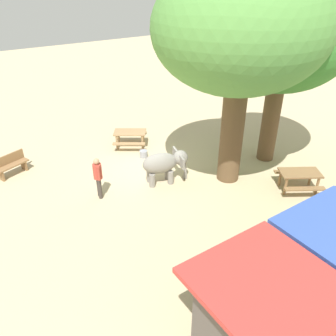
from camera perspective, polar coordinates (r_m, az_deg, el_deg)
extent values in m
plane|color=tan|center=(14.73, -3.11, 0.07)|extent=(60.00, 60.00, 0.00)
cylinder|color=gray|center=(13.81, -0.05, -0.77)|extent=(0.24, 0.24, 0.55)
cylinder|color=gray|center=(13.49, 0.45, -1.56)|extent=(0.24, 0.24, 0.55)
cylinder|color=gray|center=(13.63, -3.09, -1.27)|extent=(0.24, 0.24, 0.55)
cylinder|color=gray|center=(13.31, -2.65, -2.08)|extent=(0.24, 0.24, 0.55)
ellipsoid|color=gray|center=(13.25, -1.36, 0.82)|extent=(1.52, 1.05, 0.83)
sphere|color=gray|center=(13.43, 2.11, 1.75)|extent=(0.59, 0.59, 0.59)
cone|color=gray|center=(13.75, 2.93, -0.03)|extent=(0.18, 0.18, 0.93)
cube|color=gray|center=(13.73, 1.22, 2.43)|extent=(0.20, 0.48, 0.44)
cube|color=gray|center=(13.09, 2.32, 0.93)|extent=(0.20, 0.48, 0.44)
cylinder|color=#3F3833|center=(12.95, -11.49, -3.02)|extent=(0.14, 0.14, 0.82)
cylinder|color=#3F3833|center=(12.80, -11.29, -3.42)|extent=(0.14, 0.14, 0.82)
cylinder|color=#B23F33|center=(12.51, -11.71, -0.53)|extent=(0.32, 0.32, 0.58)
sphere|color=tan|center=(12.32, -11.90, 1.07)|extent=(0.22, 0.22, 0.22)
cylinder|color=#B23F33|center=(12.69, -11.95, -0.03)|extent=(0.09, 0.09, 0.55)
cylinder|color=#B23F33|center=(12.33, -11.48, -0.92)|extent=(0.09, 0.09, 0.55)
cylinder|color=brown|center=(15.36, 16.73, 7.56)|extent=(0.73, 0.73, 3.59)
ellipsoid|color=#387A2D|center=(14.50, 18.71, 19.60)|extent=(5.49, 5.03, 3.89)
cylinder|color=brown|center=(13.27, 10.64, 5.93)|extent=(0.88, 0.88, 4.08)
ellipsoid|color=#569342|center=(12.26, 12.37, 21.99)|extent=(6.21, 5.69, 4.40)
cube|color=olive|center=(15.37, -24.67, 0.42)|extent=(1.45, 0.86, 0.06)
cube|color=olive|center=(15.41, -25.19, 1.34)|extent=(1.33, 0.54, 0.40)
cube|color=olive|center=(15.70, -22.91, 0.43)|extent=(0.20, 0.37, 0.42)
cube|color=olive|center=(15.28, -26.11, -1.16)|extent=(0.20, 0.37, 0.42)
cube|color=olive|center=(13.80, 21.22, -0.76)|extent=(1.70, 1.47, 0.06)
cylinder|color=olive|center=(14.47, 22.69, -1.39)|extent=(0.10, 0.10, 0.72)
cylinder|color=olive|center=(13.98, 23.65, -2.74)|extent=(0.10, 0.10, 0.72)
cylinder|color=olive|center=(14.02, 18.22, -1.51)|extent=(0.10, 0.10, 0.72)
cylinder|color=olive|center=(13.52, 19.04, -2.92)|extent=(0.10, 0.10, 0.72)
cube|color=olive|center=(14.43, 20.15, -0.56)|extent=(1.40, 1.00, 0.05)
cube|color=olive|center=(13.47, 21.89, -3.24)|extent=(1.40, 1.00, 0.05)
cube|color=#9E7A51|center=(16.30, -6.38, 5.97)|extent=(1.69, 1.50, 0.06)
cylinder|color=#9E7A51|center=(16.26, -8.52, 4.23)|extent=(0.10, 0.10, 0.72)
cylinder|color=#9E7A51|center=(16.83, -8.23, 5.18)|extent=(0.10, 0.10, 0.72)
cylinder|color=#9E7A51|center=(16.12, -4.29, 4.26)|extent=(0.10, 0.10, 0.72)
cylinder|color=#9E7A51|center=(16.70, -4.14, 5.22)|extent=(0.10, 0.10, 0.72)
cube|color=#9E7A51|center=(15.88, -6.54, 4.04)|extent=(1.38, 1.04, 0.05)
cube|color=#9E7A51|center=(16.99, -6.11, 5.87)|extent=(1.38, 1.04, 0.05)
cube|color=#59514C|center=(9.41, 26.11, -16.26)|extent=(2.00, 1.80, 2.00)
cylinder|color=gray|center=(8.94, 18.79, -15.41)|extent=(0.10, 0.10, 2.40)
cylinder|color=gray|center=(10.16, 25.32, -10.63)|extent=(0.10, 0.10, 2.40)
cube|color=#59514C|center=(7.85, 14.83, -25.33)|extent=(2.00, 1.80, 2.00)
cube|color=#C63833|center=(6.72, 16.50, -18.14)|extent=(2.50, 2.50, 0.12)
cylinder|color=gray|center=(7.59, 5.10, -24.08)|extent=(0.10, 0.10, 2.40)
cylinder|color=gray|center=(8.46, 15.20, -17.87)|extent=(0.10, 0.10, 2.40)
cylinder|color=gray|center=(15.52, -4.10, 2.37)|extent=(0.36, 0.36, 0.32)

